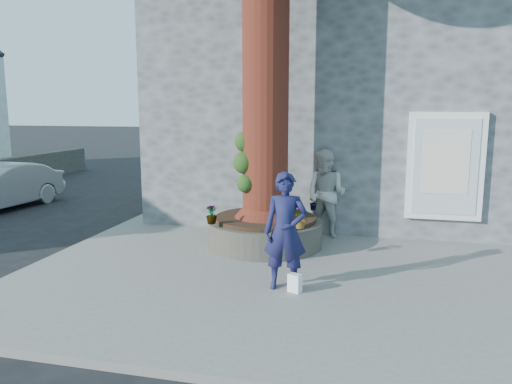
# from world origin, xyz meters

# --- Properties ---
(ground) EXTENTS (120.00, 120.00, 0.00)m
(ground) POSITION_xyz_m (0.00, 0.00, 0.00)
(ground) COLOR black
(ground) RESTS_ON ground
(pavement) EXTENTS (9.00, 8.00, 0.12)m
(pavement) POSITION_xyz_m (1.50, 1.00, 0.06)
(pavement) COLOR slate
(pavement) RESTS_ON ground
(yellow_line) EXTENTS (0.10, 30.00, 0.01)m
(yellow_line) POSITION_xyz_m (-3.05, 1.00, 0.00)
(yellow_line) COLOR yellow
(yellow_line) RESTS_ON ground
(stone_shop) EXTENTS (10.30, 8.30, 6.30)m
(stone_shop) POSITION_xyz_m (2.50, 7.20, 3.16)
(stone_shop) COLOR #515356
(stone_shop) RESTS_ON ground
(planter) EXTENTS (2.30, 2.30, 0.60)m
(planter) POSITION_xyz_m (0.80, 2.00, 0.41)
(planter) COLOR black
(planter) RESTS_ON pavement
(man) EXTENTS (0.70, 0.50, 1.82)m
(man) POSITION_xyz_m (1.63, -0.29, 1.03)
(man) COLOR #171940
(man) RESTS_ON pavement
(woman) EXTENTS (1.13, 1.02, 1.89)m
(woman) POSITION_xyz_m (1.91, 3.00, 1.06)
(woman) COLOR silver
(woman) RESTS_ON pavement
(shopping_bag) EXTENTS (0.23, 0.19, 0.28)m
(shopping_bag) POSITION_xyz_m (1.80, -0.42, 0.26)
(shopping_bag) COLOR white
(shopping_bag) RESTS_ON pavement
(plant_a) EXTENTS (0.19, 0.16, 0.32)m
(plant_a) POSITION_xyz_m (-0.05, 1.15, 0.88)
(plant_a) COLOR gray
(plant_a) RESTS_ON planter
(plant_b) EXTENTS (0.26, 0.26, 0.34)m
(plant_b) POSITION_xyz_m (1.65, 2.85, 0.89)
(plant_b) COLOR gray
(plant_b) RESTS_ON planter
(plant_c) EXTENTS (0.27, 0.27, 0.37)m
(plant_c) POSITION_xyz_m (-0.05, 1.15, 0.90)
(plant_c) COLOR gray
(plant_c) RESTS_ON planter
(plant_d) EXTENTS (0.38, 0.40, 0.34)m
(plant_d) POSITION_xyz_m (1.65, 1.15, 0.89)
(plant_d) COLOR gray
(plant_d) RESTS_ON planter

